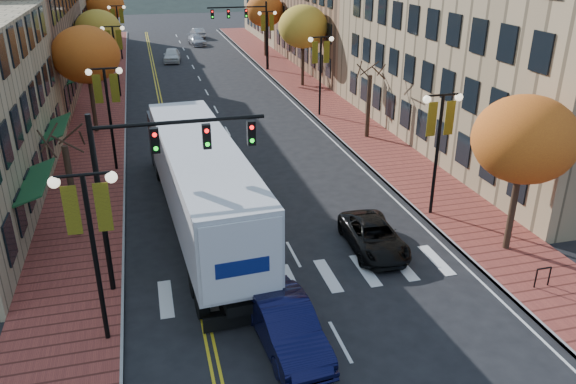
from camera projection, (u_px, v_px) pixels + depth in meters
ground at (322, 308)px, 20.51m from camera, size 200.00×200.00×0.00m
sidewalk_left at (102, 102)px, 47.19m from camera, size 4.00×85.00×0.15m
sidewalk_right at (307, 89)px, 51.35m from camera, size 4.00×85.00×0.15m
building_left_far at (38, 12)px, 68.70m from camera, size 12.00×26.00×9.50m
building_right_near at (523, 25)px, 35.95m from camera, size 15.00×28.00×15.00m
building_right_mid at (368, 19)px, 59.98m from camera, size 15.00×24.00×10.00m
tree_left_a at (72, 191)px, 24.61m from camera, size 0.28×0.28×4.20m
tree_left_b at (86, 55)px, 37.50m from camera, size 4.48×4.48×7.21m
tree_left_c at (98, 29)px, 51.83m from camera, size 4.16×4.16×6.69m
tree_left_d at (105, 5)px, 67.55m from camera, size 4.61×4.61×7.42m
tree_right_a at (525, 140)px, 22.33m from camera, size 4.16×4.16×6.69m
tree_right_b at (368, 106)px, 37.63m from camera, size 0.28×0.28×4.20m
tree_right_c at (303, 27)px, 50.52m from camera, size 4.48×4.48×7.21m
tree_right_d at (265, 10)px, 64.76m from camera, size 4.35×4.35×7.00m
lamp_left_a at (90, 227)px, 17.05m from camera, size 1.96×0.36×6.05m
lamp_left_b at (108, 99)px, 31.23m from camera, size 1.96×0.36×6.05m
lamp_left_c at (115, 47)px, 47.17m from camera, size 1.96×0.36×6.05m
lamp_left_d at (118, 22)px, 63.11m from camera, size 1.96×0.36×6.05m
lamp_right_a at (439, 131)px, 25.84m from camera, size 1.96×0.36×6.05m
lamp_right_b at (321, 61)px, 41.78m from camera, size 1.96×0.36×6.05m
lamp_right_c at (268, 29)px, 57.72m from camera, size 1.96×0.36×6.05m
traffic_mast_near at (153, 167)px, 19.92m from camera, size 6.10×0.35×7.00m
traffic_mast_far at (248, 23)px, 57.00m from camera, size 6.10×0.34×7.00m
semi_truck at (197, 173)px, 25.63m from camera, size 3.90×18.01×4.47m
navy_sedan at (286, 325)px, 18.29m from camera, size 2.11×4.98×1.60m
black_suv at (374, 236)px, 24.21m from camera, size 2.33×4.66×1.27m
car_far_white at (172, 55)px, 63.70m from camera, size 2.25×4.59×1.51m
car_far_silver at (197, 40)px, 74.52m from camera, size 2.33×4.61×1.28m
car_far_oncoming at (198, 33)px, 80.33m from camera, size 1.85×4.31×1.38m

